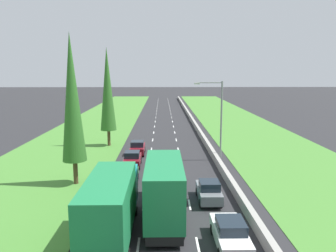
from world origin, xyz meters
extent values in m
plane|color=#28282B|center=(0.00, 60.00, 0.00)|extent=(300.00, 300.00, 0.00)
cube|color=#478433|center=(-12.65, 60.00, 0.02)|extent=(14.00, 140.00, 0.04)
cube|color=#478433|center=(14.35, 60.00, 0.02)|extent=(14.00, 140.00, 0.04)
cube|color=#9E9B93|center=(5.70, 60.00, 0.42)|extent=(0.44, 120.00, 0.85)
cube|color=white|center=(-1.75, 15.00, 0.01)|extent=(0.14, 2.00, 0.01)
cube|color=white|center=(-1.75, 21.00, 0.01)|extent=(0.14, 2.00, 0.01)
cube|color=white|center=(-1.75, 27.00, 0.01)|extent=(0.14, 2.00, 0.01)
cube|color=white|center=(-1.75, 33.00, 0.01)|extent=(0.14, 2.00, 0.01)
cube|color=white|center=(-1.75, 39.00, 0.01)|extent=(0.14, 2.00, 0.01)
cube|color=white|center=(-1.75, 45.00, 0.01)|extent=(0.14, 2.00, 0.01)
cube|color=white|center=(-1.75, 51.00, 0.01)|extent=(0.14, 2.00, 0.01)
cube|color=white|center=(-1.75, 57.00, 0.01)|extent=(0.14, 2.00, 0.01)
cube|color=white|center=(-1.75, 63.00, 0.01)|extent=(0.14, 2.00, 0.01)
cube|color=white|center=(-1.75, 69.00, 0.01)|extent=(0.14, 2.00, 0.01)
cube|color=white|center=(-1.75, 75.00, 0.01)|extent=(0.14, 2.00, 0.01)
cube|color=white|center=(-1.75, 81.00, 0.01)|extent=(0.14, 2.00, 0.01)
cube|color=white|center=(-1.75, 87.00, 0.01)|extent=(0.14, 2.00, 0.01)
cube|color=white|center=(-1.75, 93.00, 0.01)|extent=(0.14, 2.00, 0.01)
cube|color=white|center=(-1.75, 99.00, 0.01)|extent=(0.14, 2.00, 0.01)
cube|color=white|center=(-1.75, 105.00, 0.01)|extent=(0.14, 2.00, 0.01)
cube|color=white|center=(-1.75, 111.00, 0.01)|extent=(0.14, 2.00, 0.01)
cube|color=white|center=(-1.75, 117.00, 0.01)|extent=(0.14, 2.00, 0.01)
cube|color=white|center=(1.75, 15.00, 0.01)|extent=(0.14, 2.00, 0.01)
cube|color=white|center=(1.75, 21.00, 0.01)|extent=(0.14, 2.00, 0.01)
cube|color=white|center=(1.75, 27.00, 0.01)|extent=(0.14, 2.00, 0.01)
cube|color=white|center=(1.75, 33.00, 0.01)|extent=(0.14, 2.00, 0.01)
cube|color=white|center=(1.75, 39.00, 0.01)|extent=(0.14, 2.00, 0.01)
cube|color=white|center=(1.75, 45.00, 0.01)|extent=(0.14, 2.00, 0.01)
cube|color=white|center=(1.75, 51.00, 0.01)|extent=(0.14, 2.00, 0.01)
cube|color=white|center=(1.75, 57.00, 0.01)|extent=(0.14, 2.00, 0.01)
cube|color=white|center=(1.75, 63.00, 0.01)|extent=(0.14, 2.00, 0.01)
cube|color=white|center=(1.75, 69.00, 0.01)|extent=(0.14, 2.00, 0.01)
cube|color=white|center=(1.75, 75.00, 0.01)|extent=(0.14, 2.00, 0.01)
cube|color=white|center=(1.75, 81.00, 0.01)|extent=(0.14, 2.00, 0.01)
cube|color=white|center=(1.75, 87.00, 0.01)|extent=(0.14, 2.00, 0.01)
cube|color=white|center=(1.75, 93.00, 0.01)|extent=(0.14, 2.00, 0.01)
cube|color=white|center=(1.75, 99.00, 0.01)|extent=(0.14, 2.00, 0.01)
cube|color=white|center=(1.75, 105.00, 0.01)|extent=(0.14, 2.00, 0.01)
cube|color=white|center=(1.75, 111.00, 0.01)|extent=(0.14, 2.00, 0.01)
cube|color=white|center=(1.75, 117.00, 0.01)|extent=(0.14, 2.00, 0.01)
cube|color=white|center=(3.61, 14.98, 0.68)|extent=(1.76, 4.50, 0.72)
cube|color=#19232D|center=(3.61, 14.83, 1.34)|extent=(1.56, 1.90, 0.60)
cylinder|color=black|center=(2.81, 16.38, 0.32)|extent=(0.22, 0.64, 0.64)
cylinder|color=black|center=(4.41, 16.38, 0.32)|extent=(0.22, 0.64, 0.64)
cube|color=black|center=(-0.21, 19.08, 0.60)|extent=(2.20, 9.40, 0.56)
cube|color=teal|center=(-0.21, 22.68, 2.13)|extent=(2.40, 2.20, 2.50)
cube|color=#1E7F47|center=(-0.21, 17.98, 2.53)|extent=(2.44, 7.20, 3.30)
cylinder|color=black|center=(-1.33, 22.38, 0.32)|extent=(0.22, 0.64, 0.64)
cylinder|color=black|center=(0.91, 22.38, 0.32)|extent=(0.22, 0.64, 0.64)
cylinder|color=black|center=(-1.33, 16.90, 0.32)|extent=(0.22, 0.64, 0.64)
cylinder|color=black|center=(0.91, 16.90, 0.32)|extent=(0.22, 0.64, 0.64)
cylinder|color=black|center=(-1.33, 15.82, 0.32)|extent=(0.22, 0.64, 0.64)
cylinder|color=black|center=(0.91, 15.82, 0.32)|extent=(0.22, 0.64, 0.64)
cube|color=slate|center=(3.31, 21.70, 0.70)|extent=(1.68, 3.90, 0.76)
cube|color=#19232D|center=(3.31, 21.40, 1.40)|extent=(1.52, 1.60, 0.64)
cylinder|color=black|center=(2.55, 22.91, 0.32)|extent=(0.22, 0.64, 0.64)
cylinder|color=black|center=(4.07, 22.91, 0.32)|extent=(0.22, 0.64, 0.64)
cylinder|color=black|center=(2.55, 20.49, 0.32)|extent=(0.22, 0.64, 0.64)
cylinder|color=black|center=(4.07, 20.49, 0.32)|extent=(0.22, 0.64, 0.64)
cube|color=black|center=(-3.33, 15.88, 0.60)|extent=(2.20, 9.40, 0.56)
cube|color=teal|center=(-3.33, 19.48, 2.13)|extent=(2.40, 2.20, 2.50)
cube|color=#1E7F47|center=(-3.33, 14.78, 2.53)|extent=(2.44, 7.20, 3.30)
cylinder|color=black|center=(-4.45, 19.18, 0.32)|extent=(0.22, 0.64, 0.64)
cylinder|color=black|center=(-2.21, 19.18, 0.32)|extent=(0.22, 0.64, 0.64)
cube|color=silver|center=(0.11, 28.02, 0.68)|extent=(1.76, 4.50, 0.72)
cube|color=#19232D|center=(0.11, 27.87, 1.34)|extent=(1.56, 1.90, 0.60)
cylinder|color=black|center=(-0.69, 29.42, 0.32)|extent=(0.22, 0.64, 0.64)
cylinder|color=black|center=(0.91, 29.42, 0.32)|extent=(0.22, 0.64, 0.64)
cylinder|color=black|center=(-0.69, 26.63, 0.32)|extent=(0.22, 0.64, 0.64)
cylinder|color=black|center=(0.91, 26.63, 0.32)|extent=(0.22, 0.64, 0.64)
cube|color=#237A33|center=(-3.49, 25.58, 0.68)|extent=(1.76, 4.50, 0.72)
cube|color=#19232D|center=(-3.49, 25.43, 1.34)|extent=(1.56, 1.90, 0.60)
cylinder|color=black|center=(-4.29, 26.97, 0.32)|extent=(0.22, 0.64, 0.64)
cylinder|color=black|center=(-2.69, 26.97, 0.32)|extent=(0.22, 0.64, 0.64)
cylinder|color=black|center=(-4.29, 24.18, 0.32)|extent=(0.22, 0.64, 0.64)
cylinder|color=black|center=(-2.69, 24.18, 0.32)|extent=(0.22, 0.64, 0.64)
cube|color=maroon|center=(-3.51, 31.32, 0.70)|extent=(1.68, 3.90, 0.76)
cube|color=#19232D|center=(-3.51, 31.02, 1.40)|extent=(1.52, 1.60, 0.64)
cylinder|color=black|center=(-4.27, 32.53, 0.32)|extent=(0.22, 0.64, 0.64)
cylinder|color=black|center=(-2.75, 32.53, 0.32)|extent=(0.22, 0.64, 0.64)
cylinder|color=black|center=(-4.27, 30.11, 0.32)|extent=(0.22, 0.64, 0.64)
cylinder|color=black|center=(-2.75, 30.11, 0.32)|extent=(0.22, 0.64, 0.64)
cube|color=maroon|center=(-3.35, 36.52, 0.70)|extent=(1.68, 3.90, 0.76)
cube|color=#19232D|center=(-3.35, 36.22, 1.40)|extent=(1.52, 1.60, 0.64)
cylinder|color=black|center=(-4.11, 37.73, 0.32)|extent=(0.22, 0.64, 0.64)
cylinder|color=black|center=(-2.59, 37.73, 0.32)|extent=(0.22, 0.64, 0.64)
cylinder|color=black|center=(-4.11, 35.31, 0.32)|extent=(0.22, 0.64, 0.64)
cylinder|color=black|center=(-2.59, 35.31, 0.32)|extent=(0.22, 0.64, 0.64)
cylinder|color=#4C3823|center=(-8.16, 25.89, 1.10)|extent=(0.40, 0.40, 2.20)
cone|color=#2D6623|center=(-8.16, 25.89, 7.83)|extent=(2.14, 2.14, 11.26)
cylinder|color=#4C3823|center=(-7.62, 41.32, 1.10)|extent=(0.40, 0.40, 2.20)
cone|color=#2D6623|center=(-7.62, 41.32, 7.74)|extent=(2.13, 2.13, 11.08)
cylinder|color=gray|center=(6.35, 33.75, 4.50)|extent=(0.20, 0.20, 9.00)
cylinder|color=gray|center=(4.95, 33.75, 8.85)|extent=(2.80, 0.12, 0.12)
cube|color=silver|center=(3.55, 33.75, 8.75)|extent=(0.60, 0.28, 0.20)
camera|label=1|loc=(-0.32, -2.75, 10.09)|focal=35.10mm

